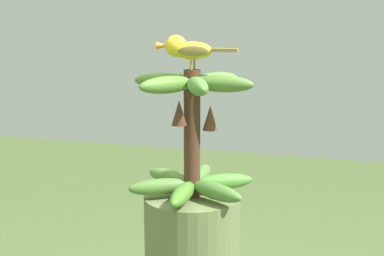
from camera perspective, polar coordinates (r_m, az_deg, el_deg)
The scene contains 2 objects.
banana_bunch at distance 1.28m, azimuth 0.01°, elevation -0.60°, with size 0.30×0.32×0.31m.
perched_bird at distance 1.26m, azimuth -0.44°, elevation 8.49°, with size 0.20×0.06×0.08m.
Camera 1 is at (-0.35, 1.21, 1.33)m, focal length 49.75 mm.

